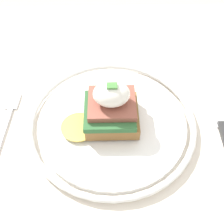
{
  "coord_description": "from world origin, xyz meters",
  "views": [
    {
      "loc": [
        -0.01,
        -0.3,
        1.14
      ],
      "look_at": [
        -0.01,
        -0.01,
        0.78
      ],
      "focal_mm": 45.0,
      "sensor_mm": 36.0,
      "label": 1
    }
  ],
  "objects": [
    {
      "name": "dining_table",
      "position": [
        0.0,
        0.0,
        0.61
      ],
      "size": [
        0.83,
        0.74,
        0.75
      ],
      "color": "beige",
      "rests_on": "ground_plane"
    },
    {
      "name": "knife",
      "position": [
        0.18,
        -0.03,
        0.75
      ],
      "size": [
        0.02,
        0.19,
        0.01
      ],
      "color": "#2D2D2D",
      "rests_on": "dining_table"
    },
    {
      "name": "sandwich",
      "position": [
        -0.01,
        -0.01,
        0.79
      ],
      "size": [
        0.13,
        0.09,
        0.08
      ],
      "color": "olive",
      "rests_on": "plate"
    },
    {
      "name": "plate",
      "position": [
        -0.01,
        -0.01,
        0.76
      ],
      "size": [
        0.29,
        0.29,
        0.02
      ],
      "color": "white",
      "rests_on": "dining_table"
    },
    {
      "name": "fork",
      "position": [
        -0.19,
        -0.0,
        0.75
      ],
      "size": [
        0.02,
        0.15,
        0.0
      ],
      "color": "silver",
      "rests_on": "dining_table"
    }
  ]
}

